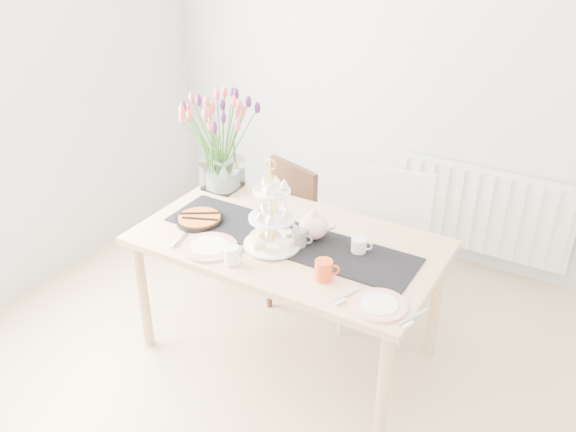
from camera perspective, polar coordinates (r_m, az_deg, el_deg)
The scene contains 16 objects.
room_shell at distance 2.30m, azimuth -5.51°, elevation -0.36°, with size 4.50×4.50×4.50m.
radiator at distance 4.34m, azimuth 17.65°, elevation 0.47°, with size 1.20×0.08×0.60m, color white.
dining_table at distance 3.27m, azimuth -0.00°, elevation -3.33°, with size 1.60×0.90×0.75m.
chair_brown at distance 3.98m, azimuth -0.65°, elevation -0.20°, with size 0.52×0.52×0.83m.
chair_white at distance 3.66m, azimuth 9.12°, elevation -2.08°, with size 0.54×0.54×0.95m.
table_runner at distance 3.23m, azimuth -0.00°, elevation -2.12°, with size 1.40×0.35×0.01m, color black.
tulip_vase at distance 3.63m, azimuth -6.43°, elevation 8.36°, with size 0.73×0.73×0.63m.
cake_stand at distance 3.10m, azimuth -1.50°, elevation -0.86°, with size 0.30×0.30×0.44m.
teapot at distance 3.19m, azimuth 2.41°, elevation -0.95°, with size 0.25×0.20×0.16m, color white, non-canonical shape.
cream_jug at distance 3.12m, azimuth 6.64°, elevation -2.78°, with size 0.08×0.08×0.08m, color silver.
tart_tin at distance 3.42m, azimuth -8.29°, elevation -0.31°, with size 0.26×0.26×0.03m.
mug_grey at distance 3.14m, azimuth 1.04°, elevation -2.09°, with size 0.08×0.08×0.10m, color gray.
mug_white at distance 3.02m, azimuth -5.29°, elevation -3.68°, with size 0.08×0.08×0.09m, color white.
mug_orange at distance 2.90m, azimuth 3.36°, elevation -5.08°, with size 0.09×0.09×0.10m, color #EE461A.
plate_left at distance 3.17m, azimuth -7.35°, elevation -2.91°, with size 0.29×0.29×0.01m, color silver.
plate_right at distance 2.77m, azimuth 8.55°, elevation -8.24°, with size 0.25×0.25×0.01m, color silver.
Camera 1 is at (1.19, -1.61, 2.42)m, focal length 38.00 mm.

